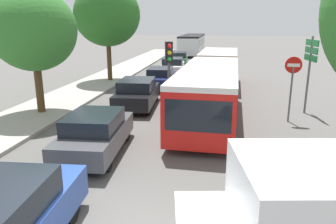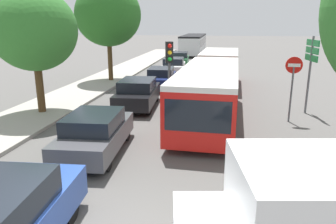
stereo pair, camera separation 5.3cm
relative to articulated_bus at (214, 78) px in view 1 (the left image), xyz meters
The scene contains 13 objects.
kerb_strip_left 11.01m from the articulated_bus, 138.28° to the left, with size 3.20×50.11×0.14m, color #9E998E.
articulated_bus is the anchor object (origin of this frame).
city_bus_rear 27.56m from the articulated_bus, 97.38° to the left, with size 2.69×11.67×2.51m.
queued_car_graphite 8.63m from the articulated_bus, 115.02° to the right, with size 1.94×4.10×1.39m.
queued_car_black 4.18m from the articulated_bus, 156.39° to the right, with size 2.02×4.26×1.44m.
queued_car_navy 4.93m from the articulated_bus, 136.10° to the left, with size 1.89×3.98×1.35m.
queued_car_white 9.74m from the articulated_bus, 111.34° to the left, with size 1.94×4.10×1.39m.
queued_car_green 15.00m from the articulated_bus, 104.55° to the left, with size 1.92×4.05×1.37m.
traffic_light 3.99m from the articulated_bus, 119.96° to the right, with size 0.38×0.40×3.40m.
no_entry_sign 4.54m from the articulated_bus, 42.24° to the right, with size 0.70×0.08×2.82m.
direction_sign_post 4.77m from the articulated_bus, 18.09° to the right, with size 0.24×1.40×3.60m.
tree_left_mid 9.02m from the articulated_bus, 154.87° to the right, with size 3.79×3.79×5.70m.
tree_left_far 9.70m from the articulated_bus, 144.95° to the left, with size 4.55×4.55×6.85m.
Camera 1 is at (1.93, -4.63, 4.23)m, focal length 35.00 mm.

